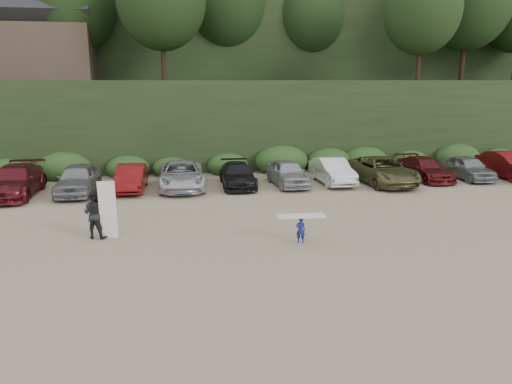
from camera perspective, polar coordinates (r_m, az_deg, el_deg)
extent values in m
plane|color=tan|center=(18.75, -1.64, -5.98)|extent=(120.00, 120.00, 0.00)
cube|color=black|center=(39.78, -6.27, 8.26)|extent=(80.00, 14.00, 6.00)
cube|color=black|center=(57.68, -7.60, 14.53)|extent=(90.00, 30.00, 16.00)
ellipsoid|color=black|center=(39.99, -6.56, 19.76)|extent=(66.00, 12.00, 10.00)
cube|color=#2B491E|center=(32.60, -6.28, 3.05)|extent=(46.20, 2.00, 1.20)
cube|color=brown|center=(42.71, -23.45, 14.34)|extent=(8.00, 6.00, 4.00)
imported|color=#5A141F|center=(29.12, -25.85, 1.11)|extent=(2.31, 5.57, 1.61)
imported|color=gray|center=(28.41, -19.67, 1.40)|extent=(2.10, 4.84, 1.63)
imported|color=maroon|center=(28.45, -14.09, 1.57)|extent=(1.71, 4.38, 1.42)
imported|color=#BBBCC2|center=(28.44, -8.51, 1.92)|extent=(2.54, 5.49, 1.53)
imported|color=black|center=(28.70, -2.12, 1.97)|extent=(2.01, 4.70, 1.35)
imported|color=#A5A6AA|center=(29.00, 3.65, 2.21)|extent=(2.03, 4.50, 1.50)
imported|color=silver|center=(29.87, 8.70, 2.40)|extent=(1.69, 4.61, 1.51)
imported|color=brown|center=(30.36, 14.24, 2.38)|extent=(3.02, 5.82, 1.57)
imported|color=#5C1518|center=(32.35, 18.72, 2.53)|extent=(2.27, 4.83, 1.36)
imported|color=gray|center=(33.52, 23.06, 2.58)|extent=(1.70, 4.21, 1.43)
imported|color=#610E10|center=(34.86, 27.01, 2.72)|extent=(1.76, 4.95, 1.63)
imported|color=navy|center=(18.87, 5.12, -4.34)|extent=(0.40, 0.30, 0.98)
cube|color=silver|center=(18.72, 5.15, -2.73)|extent=(1.82, 0.59, 0.07)
imported|color=black|center=(20.20, -17.93, -2.37)|extent=(1.15, 1.03, 1.94)
cube|color=silver|center=(19.89, -16.57, -1.99)|extent=(0.65, 0.35, 2.29)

